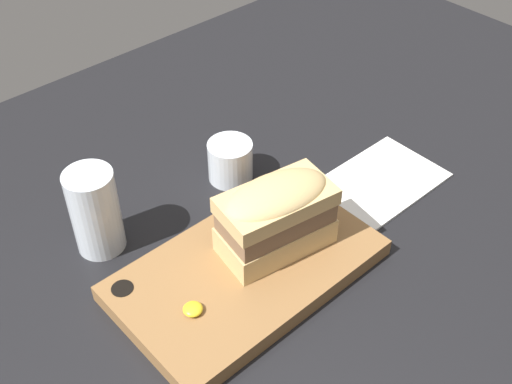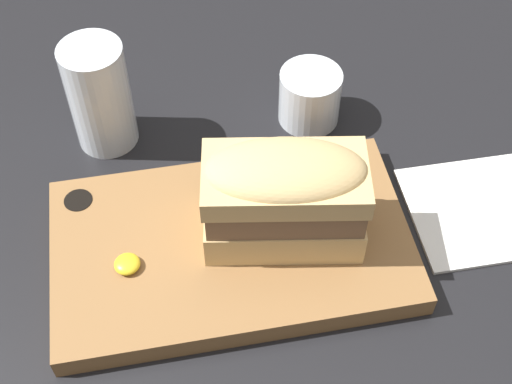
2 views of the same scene
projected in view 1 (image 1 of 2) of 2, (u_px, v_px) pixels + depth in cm
name	position (u px, v px, depth cm)	size (l,w,h in cm)	color
dining_table	(285.00, 235.00, 91.82)	(158.50, 115.68, 2.00)	black
serving_board	(246.00, 270.00, 83.87)	(34.26, 20.24, 2.53)	olive
sandwich	(276.00, 214.00, 81.74)	(15.75, 10.07, 10.64)	tan
mustard_dollop	(193.00, 309.00, 76.92)	(2.44, 2.44, 0.98)	gold
water_glass	(96.00, 216.00, 85.42)	(6.62, 6.62, 12.60)	silver
wine_glass	(230.00, 163.00, 97.98)	(6.89, 6.89, 6.39)	silver
napkin	(381.00, 181.00, 98.92)	(18.90, 13.30, 0.40)	white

